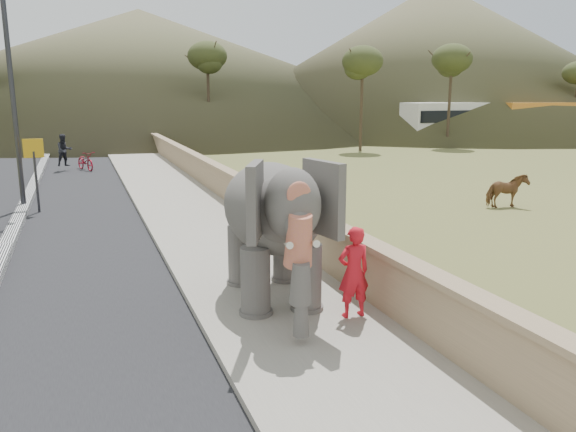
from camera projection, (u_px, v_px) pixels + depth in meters
The scene contains 15 objects.
road at pixel (7, 251), 13.76m from camera, with size 7.00×120.00×0.03m, color black.
median at pixel (6, 247), 13.74m from camera, with size 0.35×120.00×0.22m, color black.
walkway at pixel (207, 232), 15.46m from camera, with size 3.00×120.00×0.15m, color #9E9687.
parapet at pixel (264, 210), 15.92m from camera, with size 0.30×120.00×1.10m, color tan.
lamppost at pixel (20, 59), 17.74m from camera, with size 1.76×0.36×8.00m.
signboard at pixel (35, 163), 17.86m from camera, with size 0.60×0.08×2.40m.
cow at pixel (507, 191), 18.95m from camera, with size 0.62×1.36×1.15m, color brown.
distant_car at pixel (361, 132), 45.78m from camera, with size 1.70×4.23×1.44m, color #BAB8BF.
bus_white at pixel (467, 122), 44.57m from camera, with size 2.50×11.00×3.10m, color white.
bus_orange at pixel (562, 122), 45.35m from camera, with size 2.50×11.00×3.10m, color orange.
hill_right at pixel (434, 56), 64.49m from camera, with size 56.00×56.00×16.00m, color brown.
hill_far at pixel (141, 67), 70.60m from camera, with size 80.00×80.00×14.00m, color brown.
elephant_and_man at pixel (273, 228), 10.07m from camera, with size 2.34×3.77×2.59m.
motorcyclist at pixel (77, 157), 27.99m from camera, with size 2.03×1.90×1.84m.
trees at pixel (189, 96), 32.43m from camera, with size 48.50×42.73×8.20m.
Camera 1 is at (-3.15, -4.84, 3.80)m, focal length 35.00 mm.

